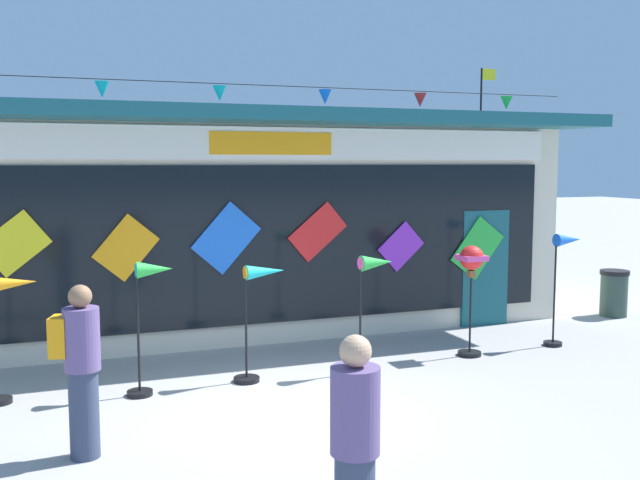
% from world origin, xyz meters
% --- Properties ---
extents(ground_plane, '(80.00, 80.00, 0.00)m').
position_xyz_m(ground_plane, '(0.00, 0.00, 0.00)').
color(ground_plane, '#9E9B99').
extents(kite_shop_building, '(11.03, 5.32, 4.92)m').
position_xyz_m(kite_shop_building, '(0.75, 5.11, 1.83)').
color(kite_shop_building, beige).
rests_on(kite_shop_building, ground_plane).
extents(wind_spinner_far_left, '(0.64, 0.31, 1.51)m').
position_xyz_m(wind_spinner_far_left, '(-2.92, 1.49, 1.03)').
color(wind_spinner_far_left, black).
rests_on(wind_spinner_far_left, ground_plane).
extents(wind_spinner_left, '(0.59, 0.31, 1.64)m').
position_xyz_m(wind_spinner_left, '(-1.34, 1.20, 1.16)').
color(wind_spinner_left, black).
rests_on(wind_spinner_left, ground_plane).
extents(wind_spinner_center_left, '(0.70, 0.34, 1.52)m').
position_xyz_m(wind_spinner_center_left, '(0.05, 1.29, 1.06)').
color(wind_spinner_center_left, black).
rests_on(wind_spinner_center_left, ground_plane).
extents(wind_spinner_center_right, '(0.62, 0.29, 1.60)m').
position_xyz_m(wind_spinner_center_right, '(1.58, 1.13, 1.20)').
color(wind_spinner_center_right, black).
rests_on(wind_spinner_center_right, ground_plane).
extents(wind_spinner_right, '(0.36, 0.36, 1.62)m').
position_xyz_m(wind_spinner_right, '(3.26, 1.38, 1.27)').
color(wind_spinner_right, black).
rests_on(wind_spinner_right, ground_plane).
extents(wind_spinner_far_right, '(0.60, 0.28, 1.74)m').
position_xyz_m(wind_spinner_far_right, '(4.95, 1.43, 1.28)').
color(wind_spinner_far_right, black).
rests_on(wind_spinner_far_right, ground_plane).
extents(person_near_camera, '(0.48, 0.38, 1.68)m').
position_xyz_m(person_near_camera, '(-2.22, -0.51, 0.89)').
color(person_near_camera, '#333D56').
rests_on(person_near_camera, ground_plane).
extents(person_mid_plaza, '(0.34, 0.34, 1.68)m').
position_xyz_m(person_mid_plaza, '(-0.56, -3.25, 0.86)').
color(person_mid_plaza, '#333D56').
rests_on(person_mid_plaza, ground_plane).
extents(trash_bin, '(0.52, 0.52, 0.85)m').
position_xyz_m(trash_bin, '(7.23, 2.83, 0.43)').
color(trash_bin, '#2D4238').
rests_on(trash_bin, ground_plane).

